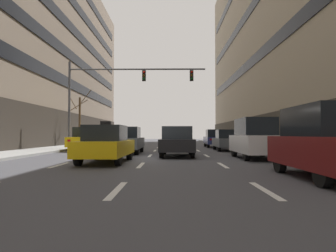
{
  "coord_description": "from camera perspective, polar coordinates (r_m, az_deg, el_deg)",
  "views": [
    {
      "loc": [
        1.17,
        -14.22,
        1.22
      ],
      "look_at": [
        0.85,
        21.93,
        2.28
      ],
      "focal_mm": 30.36,
      "sensor_mm": 36.0,
      "label": 1
    }
  ],
  "objects": [
    {
      "name": "street_tree_0",
      "position": [
        29.3,
        -17.32,
        1.4
      ],
      "size": [
        2.29,
        2.18,
        5.55
      ],
      "color": "#4C3823",
      "rests_on": "sidewalk_left"
    },
    {
      "name": "car_parked_0",
      "position": [
        8.89,
        29.0,
        -2.89
      ],
      "size": [
        1.74,
        4.15,
        2.01
      ],
      "color": "black",
      "rests_on": "ground"
    },
    {
      "name": "lane_stripe_l3_s10",
      "position": [
        46.28,
        3.07,
        -3.19
      ],
      "size": [
        0.16,
        2.0,
        0.01
      ],
      "primitive_type": "cube",
      "color": "silver",
      "rests_on": "ground"
    },
    {
      "name": "lane_stripe_l1_s10",
      "position": [
        46.45,
        -4.93,
        -3.18
      ],
      "size": [
        0.16,
        2.0,
        0.01
      ],
      "primitive_type": "cube",
      "color": "silver",
      "rests_on": "ground"
    },
    {
      "name": "sidewalk_right",
      "position": [
        15.87,
        26.59,
        -5.66
      ],
      "size": [
        3.31,
        80.0,
        0.14
      ],
      "primitive_type": "cube",
      "color": "gray",
      "rests_on": "ground"
    },
    {
      "name": "lane_stripe_l2_s6",
      "position": [
        26.28,
        -2.05,
        -4.34
      ],
      "size": [
        0.16,
        2.0,
        0.01
      ],
      "primitive_type": "cube",
      "color": "silver",
      "rests_on": "ground"
    },
    {
      "name": "ground_plane",
      "position": [
        14.32,
        -4.21,
        -6.56
      ],
      "size": [
        120.0,
        120.0,
        0.0
      ],
      "primitive_type": "plane",
      "color": "#424247"
    },
    {
      "name": "car_parked_2",
      "position": [
        21.74,
        11.76,
        -2.83
      ],
      "size": [
        1.85,
        4.22,
        1.57
      ],
      "color": "black",
      "rests_on": "ground"
    },
    {
      "name": "car_parked_3",
      "position": [
        27.26,
        9.46,
        -2.49
      ],
      "size": [
        1.99,
        4.51,
        1.67
      ],
      "color": "black",
      "rests_on": "ground"
    },
    {
      "name": "lane_stripe_l1_s7",
      "position": [
        31.55,
        -7.52,
        -3.88
      ],
      "size": [
        0.16,
        2.0,
        0.01
      ],
      "primitive_type": "cube",
      "color": "silver",
      "rests_on": "ground"
    },
    {
      "name": "lane_stripe_l2_s5",
      "position": [
        21.29,
        -2.65,
        -4.96
      ],
      "size": [
        0.16,
        2.0,
        0.01
      ],
      "primitive_type": "cube",
      "color": "silver",
      "rests_on": "ground"
    },
    {
      "name": "car_parked_1",
      "position": [
        14.9,
        17.04,
        -2.42
      ],
      "size": [
        1.78,
        4.2,
        2.03
      ],
      "color": "black",
      "rests_on": "ground"
    },
    {
      "name": "lane_stripe_l1_s6",
      "position": [
        26.62,
        -9.03,
        -4.28
      ],
      "size": [
        0.16,
        2.0,
        0.01
      ],
      "primitive_type": "cube",
      "color": "silver",
      "rests_on": "ground"
    },
    {
      "name": "lane_stripe_l1_s3",
      "position": [
        12.12,
        -20.97,
        -7.33
      ],
      "size": [
        0.16,
        2.0,
        0.01
      ],
      "primitive_type": "cube",
      "color": "silver",
      "rests_on": "ground"
    },
    {
      "name": "lane_stripe_l3_s7",
      "position": [
        31.31,
        4.29,
        -3.91
      ],
      "size": [
        0.16,
        2.0,
        0.01
      ],
      "primitive_type": "cube",
      "color": "silver",
      "rests_on": "ground"
    },
    {
      "name": "lane_stripe_l3_s3",
      "position": [
        11.47,
        10.93,
        -7.74
      ],
      "size": [
        0.16,
        2.0,
        0.01
      ],
      "primitive_type": "cube",
      "color": "silver",
      "rests_on": "ground"
    },
    {
      "name": "lane_stripe_l2_s10",
      "position": [
        46.25,
        -0.94,
        -3.19
      ],
      "size": [
        0.16,
        2.0,
        0.01
      ],
      "primitive_type": "cube",
      "color": "silver",
      "rests_on": "ground"
    },
    {
      "name": "car_driving_4",
      "position": [
        15.88,
        1.87,
        -3.16
      ],
      "size": [
        1.97,
        4.45,
        1.65
      ],
      "color": "black",
      "rests_on": "ground"
    },
    {
      "name": "lane_stripe_l2_s8",
      "position": [
        36.26,
        -1.34,
        -3.61
      ],
      "size": [
        0.16,
        2.0,
        0.01
      ],
      "primitive_type": "cube",
      "color": "silver",
      "rests_on": "ground"
    },
    {
      "name": "lane_stripe_l2_s2",
      "position": [
        6.45,
        -10.22,
        -12.52
      ],
      "size": [
        0.16,
        2.0,
        0.01
      ],
      "primitive_type": "cube",
      "color": "silver",
      "rests_on": "ground"
    },
    {
      "name": "lane_stripe_l2_s4",
      "position": [
        16.31,
        -3.63,
        -5.96
      ],
      "size": [
        0.16,
        2.0,
        0.01
      ],
      "primitive_type": "cube",
      "color": "silver",
      "rests_on": "ground"
    },
    {
      "name": "lane_stripe_l2_s3",
      "position": [
        11.35,
        -5.47,
        -7.83
      ],
      "size": [
        0.16,
        2.0,
        0.01
      ],
      "primitive_type": "cube",
      "color": "silver",
      "rests_on": "ground"
    },
    {
      "name": "traffic_signal_0",
      "position": [
        23.05,
        -10.3,
        7.88
      ],
      "size": [
        10.86,
        0.34,
        6.86
      ],
      "color": "#4C4C51",
      "rests_on": "sidewalk_left"
    },
    {
      "name": "lane_stripe_l3_s5",
      "position": [
        21.36,
        6.06,
        -4.94
      ],
      "size": [
        0.16,
        2.0,
        0.01
      ],
      "primitive_type": "cube",
      "color": "silver",
      "rests_on": "ground"
    },
    {
      "name": "lane_stripe_l1_s8",
      "position": [
        36.51,
        -6.42,
        -3.58
      ],
      "size": [
        0.16,
        2.0,
        0.01
      ],
      "primitive_type": "cube",
      "color": "silver",
      "rests_on": "ground"
    },
    {
      "name": "lane_stripe_l2_s9",
      "position": [
        41.26,
        -1.11,
        -3.37
      ],
      "size": [
        0.16,
        2.0,
        0.01
      ],
      "primitive_type": "cube",
      "color": "silver",
      "rests_on": "ground"
    },
    {
      "name": "lane_stripe_l3_s8",
      "position": [
        36.3,
        3.77,
        -3.6
      ],
      "size": [
        0.16,
        2.0,
        0.01
      ],
      "primitive_type": "cube",
      "color": "silver",
      "rests_on": "ground"
    },
    {
      "name": "lane_stripe_l3_s6",
      "position": [
        26.33,
        5.01,
        -4.32
      ],
      "size": [
        0.16,
        2.0,
        0.01
      ],
      "primitive_type": "cube",
      "color": "silver",
      "rests_on": "ground"
    },
    {
      "name": "car_driving_1",
      "position": [
        18.32,
        -8.34,
        -2.89
      ],
      "size": [
        1.89,
        4.5,
        1.69
      ],
      "color": "black",
      "rests_on": "ground"
    },
    {
      "name": "lane_stripe_l2_s7",
      "position": [
        31.27,
        -1.64,
        -3.91
      ],
      "size": [
        0.16,
        2.0,
        0.01
      ],
      "primitive_type": "cube",
      "color": "silver",
      "rests_on": "ground"
    },
    {
      "name": "lane_stripe_l1_s5",
      "position": [
        21.71,
        -11.22,
        -4.86
      ],
      "size": [
        0.16,
        2.0,
        0.01
      ],
      "primitive_type": "cube",
      "color": "silver",
      "rests_on": "ground"
    },
    {
      "name": "lane_stripe_l1_s4",
      "position": [
        16.85,
        -14.7,
        -5.77
      ],
      "size": [
        0.16,
        2.0,
        0.01
      ],
      "primitive_type": "cube",
      "color": "silver",
      "rests_on": "ground"
    },
    {
      "name": "lane_stripe_l3_s9",
      "position": [
        41.29,
        3.38,
        -3.37
      ],
      "size": [
        0.16,
        2.0,
        0.01
      ],
      "primitive_type": "cube",
      "color": "silver",
      "rests_on": "ground"
    },
    {
      "name": "taxi_driving_2",
      "position": [
        22.06,
        -15.69,
        -2.56
      ],
      "size": [
        2.01,
        4.67,
        1.93
      ],
      "color": "black",
      "rests_on": "ground"
    },
    {
      "name": "taxi_driving_0",
      "position": [
        12.54,
        -12.27,
        -3.6
      ],
      "size": [
        1.88,
        4.32,
        1.78
      ],
      "color": "black",
      "rests_on": "ground"
    },
    {
      "name": "lane_stripe_l3_s2",
      "position": [
        6.66,
        18.9,
        -12.1
      ],
      "size": [
        0.16,
        2.0,
        0.01
      ],
      "primitive_type": "cube",
      "color": "silver",
      "rests_on": "ground"
    },
    {
      "name": "lane_stripe_l1_s9",
      "position": [
        41.47,
        -5.58,
        -3.36
      ],
      "size": [
        0.16,
        2.0,
        0.01
      ],
      "primitive_type": "cube",
      "color": "silver",
      "rests_on": "ground"
    },
    {
      "name": "lane_stripe_l3_s4",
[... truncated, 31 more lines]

